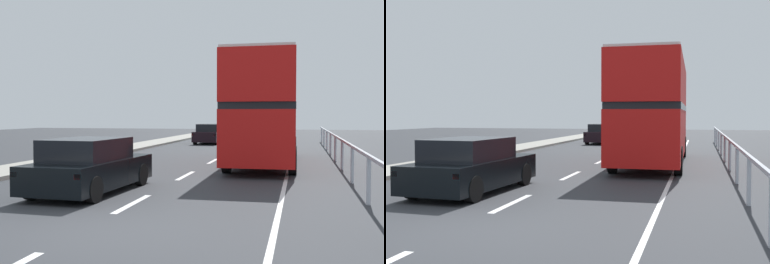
% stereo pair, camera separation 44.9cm
% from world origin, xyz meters
% --- Properties ---
extents(ground_plane, '(73.67, 120.00, 0.10)m').
position_xyz_m(ground_plane, '(0.00, 0.00, -0.05)').
color(ground_plane, '#2E3135').
extents(lane_paint_markings, '(3.49, 46.00, 0.01)m').
position_xyz_m(lane_paint_markings, '(2.08, 8.56, 0.00)').
color(lane_paint_markings, silver).
rests_on(lane_paint_markings, ground).
extents(bridge_side_railing, '(0.10, 42.00, 1.15)m').
position_xyz_m(bridge_side_railing, '(5.31, 9.00, 0.93)').
color(bridge_side_railing, '#AEB2BD').
rests_on(bridge_side_railing, ground).
extents(double_decker_bus_red, '(2.65, 10.27, 4.32)m').
position_xyz_m(double_decker_bus_red, '(2.35, 12.42, 2.31)').
color(double_decker_bus_red, red).
rests_on(double_decker_bus_red, ground).
extents(hatchback_car_near, '(2.06, 4.38, 1.44)m').
position_xyz_m(hatchback_car_near, '(-1.66, 3.94, 0.69)').
color(hatchback_car_near, black).
rests_on(hatchback_car_near, ground).
extents(sedan_car_ahead, '(1.85, 4.53, 1.41)m').
position_xyz_m(sedan_car_ahead, '(-2.54, 25.80, 0.68)').
color(sedan_car_ahead, black).
rests_on(sedan_car_ahead, ground).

